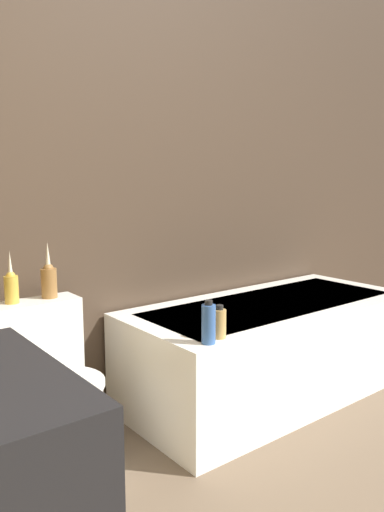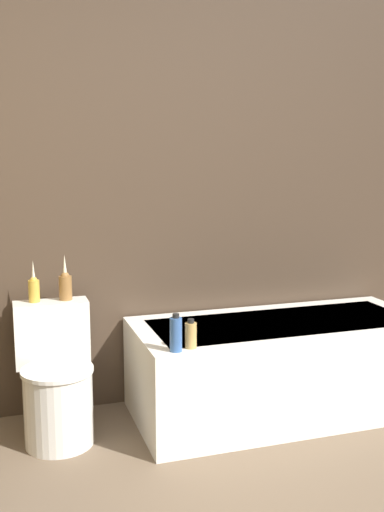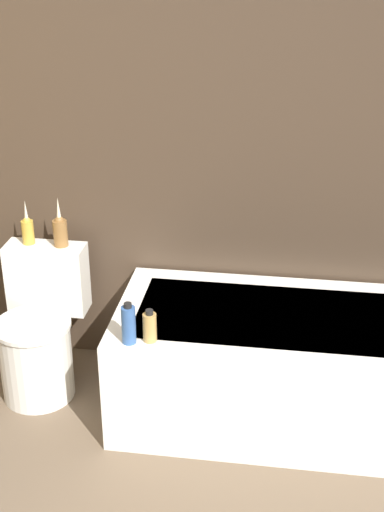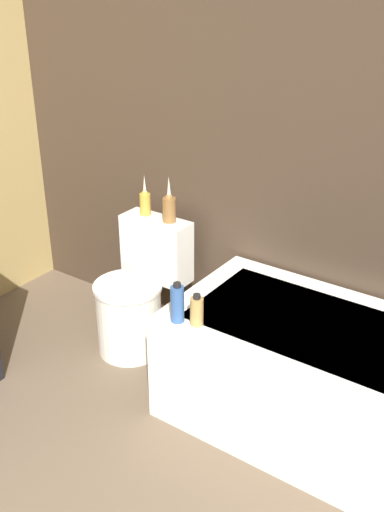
% 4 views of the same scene
% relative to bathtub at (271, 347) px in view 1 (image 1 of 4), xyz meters
% --- Properties ---
extents(wall_back_tiled, '(6.40, 0.06, 2.60)m').
position_rel_bathtub_xyz_m(wall_back_tiled, '(-0.68, 0.42, 1.03)').
color(wall_back_tiled, '#423326').
rests_on(wall_back_tiled, ground_plane).
extents(bathtub, '(1.68, 0.75, 0.53)m').
position_rel_bathtub_xyz_m(bathtub, '(0.00, 0.00, 0.00)').
color(bathtub, white).
rests_on(bathtub, ground).
extents(toilet, '(0.39, 0.51, 0.69)m').
position_rel_bathtub_xyz_m(toilet, '(-1.26, 0.06, 0.03)').
color(toilet, white).
rests_on(toilet, ground).
extents(vase_gold, '(0.06, 0.06, 0.22)m').
position_rel_bathtub_xyz_m(vase_gold, '(-1.34, 0.25, 0.49)').
color(vase_gold, gold).
rests_on(vase_gold, toilet).
extents(vase_silver, '(0.07, 0.07, 0.25)m').
position_rel_bathtub_xyz_m(vase_silver, '(-1.17, 0.24, 0.50)').
color(vase_silver, olive).
rests_on(vase_silver, toilet).
extents(shampoo_bottle_tall, '(0.06, 0.06, 0.18)m').
position_rel_bathtub_xyz_m(shampoo_bottle_tall, '(-0.72, -0.31, 0.35)').
color(shampoo_bottle_tall, '#335999').
rests_on(shampoo_bottle_tall, bathtub).
extents(shampoo_bottle_short, '(0.06, 0.06, 0.15)m').
position_rel_bathtub_xyz_m(shampoo_bottle_short, '(-0.64, -0.28, 0.33)').
color(shampoo_bottle_short, tan).
rests_on(shampoo_bottle_short, bathtub).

